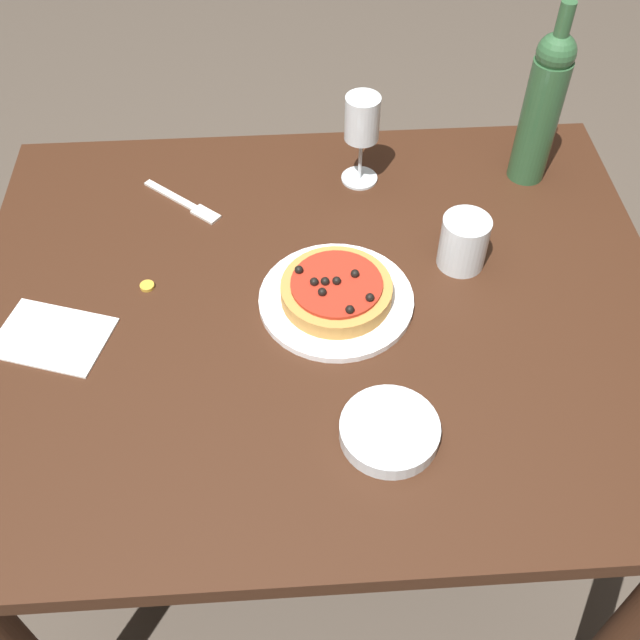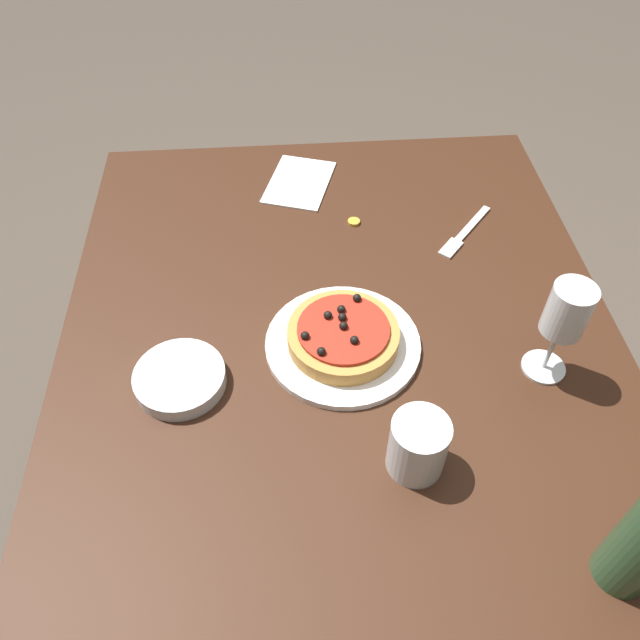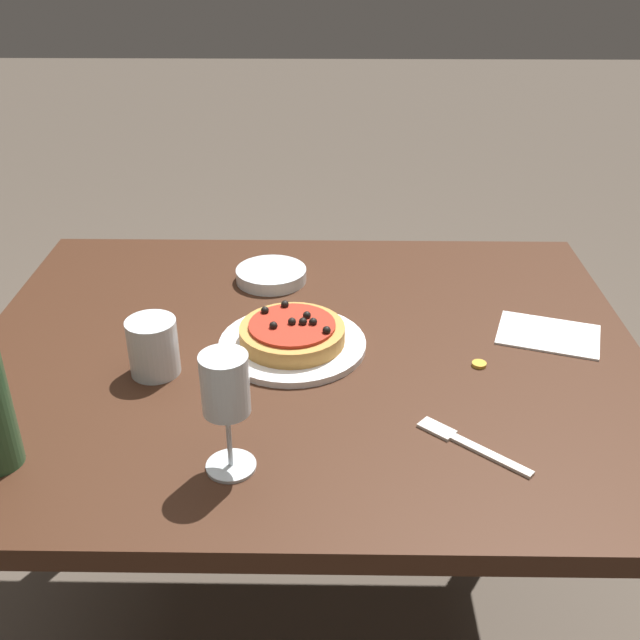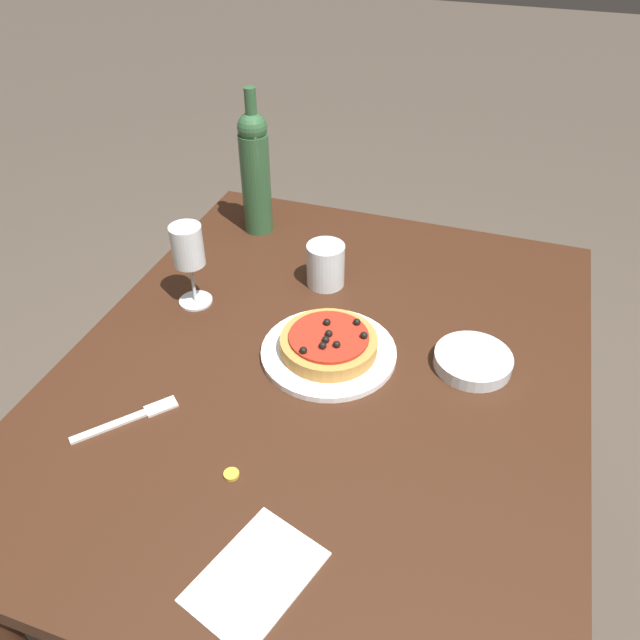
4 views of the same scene
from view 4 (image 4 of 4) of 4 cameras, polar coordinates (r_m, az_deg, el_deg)
name	(u,v)px [view 4 (image 4 of 4)]	position (r m, az deg, el deg)	size (l,w,h in m)	color
ground_plane	(323,580)	(1.76, 0.29, -22.68)	(14.00, 14.00, 0.00)	#4C4238
dining_table	(324,401)	(1.22, 0.39, -7.46)	(1.15, 0.93, 0.76)	#381E11
dinner_plate	(329,352)	(1.16, 0.81, -2.97)	(0.25, 0.25, 0.01)	white
pizza	(329,343)	(1.15, 0.83, -2.11)	(0.18, 0.18, 0.05)	#BC843D
wine_glass	(188,250)	(1.25, -11.98, 6.30)	(0.07, 0.07, 0.18)	silver
wine_bottle	(255,171)	(1.48, -5.95, 13.44)	(0.07, 0.07, 0.34)	#2D5633
water_cup	(326,265)	(1.32, 0.52, 5.06)	(0.08, 0.08, 0.09)	silver
side_bowl	(473,361)	(1.17, 13.80, -3.63)	(0.14, 0.14, 0.03)	silver
fork	(132,418)	(1.10, -16.79, -8.54)	(0.15, 0.13, 0.00)	beige
paper_napkin	(256,577)	(0.89, -5.91, -22.31)	(0.20, 0.17, 0.00)	white
bottle_cap	(231,474)	(0.98, -8.10, -13.80)	(0.02, 0.02, 0.01)	gold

